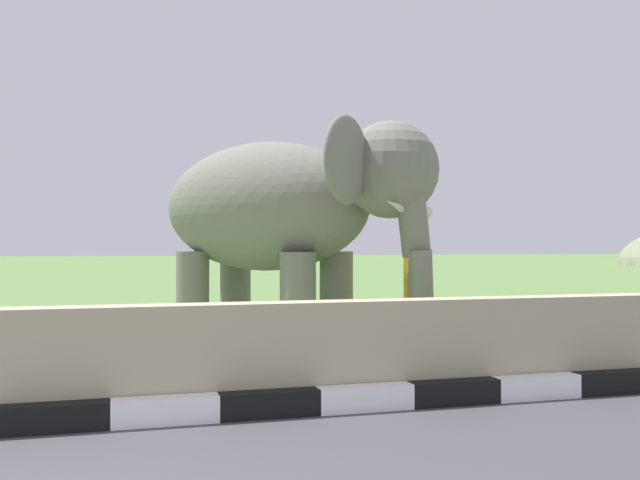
% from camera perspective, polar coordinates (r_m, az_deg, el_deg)
% --- Properties ---
extents(barrier_parapet, '(28.00, 0.36, 1.00)m').
position_cam_1_polar(barrier_parapet, '(6.75, -3.76, -9.21)').
color(barrier_parapet, tan).
rests_on(barrier_parapet, ground_plane).
extents(elephant, '(3.77, 3.89, 3.01)m').
position_cam_1_polar(elephant, '(9.31, -2.70, 2.37)').
color(elephant, slate).
rests_on(elephant, ground_plane).
extents(person_handler, '(0.50, 0.52, 1.66)m').
position_cam_1_polar(person_handler, '(9.18, 7.80, -4.21)').
color(person_handler, navy).
rests_on(person_handler, ground_plane).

